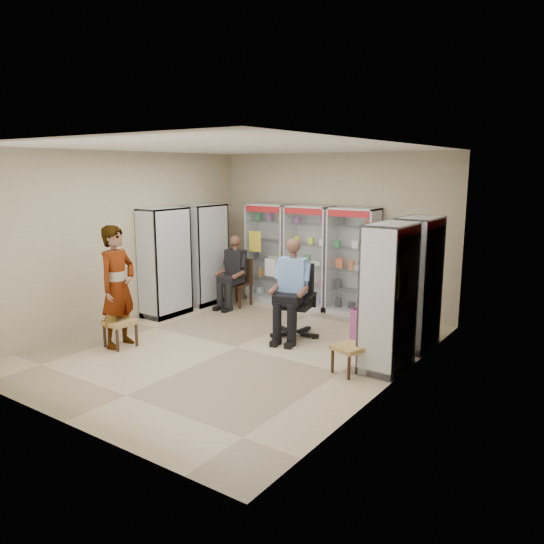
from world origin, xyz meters
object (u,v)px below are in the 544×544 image
Objects in this scene: cabinet_left_far at (205,255)px; office_chair at (295,301)px; seated_shopkeeper at (293,292)px; cabinet_back_left at (269,253)px; pink_trunk at (371,324)px; woven_stool_b at (120,333)px; cabinet_left_near at (165,262)px; cabinet_right_far at (417,283)px; wooden_chair at (238,283)px; woven_stool_a at (349,360)px; cabinet_back_mid at (309,257)px; cabinet_back_right at (353,262)px; standing_man at (118,287)px; cabinet_right_near at (389,297)px.

office_chair is (2.67, -0.83, -0.40)m from cabinet_left_far.
seated_shopkeeper is at bearing -103.08° from office_chair.
cabinet_back_left is 3.91× the size of pink_trunk.
cabinet_left_near is at bearing 113.71° from woven_stool_b.
cabinet_back_left is 1.68× the size of office_chair.
cabinet_right_far is 3.84m from wooden_chair.
woven_stool_a is at bearing -76.09° from pink_trunk.
cabinet_back_mid is 0.95m from cabinet_back_right.
cabinet_left_far is at bearing 5.48° from standing_man.
woven_stool_b is (0.06, -2.99, -0.26)m from wooden_chair.
cabinet_back_right is 1.98m from cabinet_right_far.
cabinet_left_near is 3.91× the size of pink_trunk.
cabinet_left_far reaches higher than seated_shopkeeper.
cabinet_back_left is 1.32m from cabinet_left_far.
cabinet_back_right is 1.00× the size of cabinet_right_far.
cabinet_back_mid is 3.97m from woven_stool_b.
wooden_chair is 3.01m from woven_stool_b.
cabinet_left_near reaches higher than standing_man.
pink_trunk is at bearing 90.97° from cabinet_right_far.
cabinet_right_far is at bearing 78.14° from woven_stool_a.
office_chair is 3.07× the size of woven_stool_a.
cabinet_back_left is at bearing 155.39° from cabinet_left_near.
standing_man is (-0.23, -3.69, -0.06)m from cabinet_back_left.
cabinet_left_far is 3.82m from pink_trunk.
cabinet_right_far is at bearing -64.49° from standing_man.
cabinet_back_left is at bearing 57.72° from cabinet_right_near.
standing_man reaches higher than woven_stool_b.
pink_trunk is at bearing 103.34° from cabinet_left_near.
standing_man is at bearing 124.23° from cabinet_right_far.
cabinet_right_far is 4.55m from standing_man.
cabinet_back_mid reaches higher than wooden_chair.
woven_stool_a is (3.20, -2.70, -0.81)m from cabinet_back_left.
cabinet_left_near is 3.92m from pink_trunk.
cabinet_right_far is 1.93m from seated_shopkeeper.
cabinet_back_mid is 1.68× the size of office_chair.
cabinet_back_right is 2.33m from wooden_chair.
cabinet_back_right is at bearing 60.75° from woven_stool_b.
cabinet_back_left reaches higher than standing_man.
cabinet_right_near is 1.00× the size of cabinet_left_near.
woven_stool_a is at bearing -50.21° from cabinet_back_mid.
pink_trunk is (0.91, -1.14, -0.75)m from cabinet_back_right.
cabinet_back_mid is at bearing 180.00° from cabinet_back_right.
cabinet_back_mid is at bearing 100.55° from seated_shopkeeper.
cabinet_right_far reaches higher than pink_trunk.
cabinet_back_right is at bearing -38.74° from standing_man.
cabinet_right_near is (2.58, -2.23, 0.00)m from cabinet_back_mid.
cabinet_back_mid reaches higher than woven_stool_b.
seated_shopkeeper is (-1.79, 0.42, -0.24)m from cabinet_right_near.
cabinet_left_far is 2.13× the size of wooden_chair.
pink_trunk is 1.32× the size of woven_stool_a.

